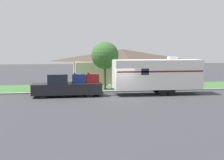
# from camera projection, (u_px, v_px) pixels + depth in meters

# --- Properties ---
(ground_plane) EXTENTS (120.00, 120.00, 0.00)m
(ground_plane) POSITION_uv_depth(u_px,v_px,m) (122.00, 98.00, 26.68)
(ground_plane) COLOR #38383D
(curb_strip) EXTENTS (80.00, 0.30, 0.14)m
(curb_strip) POSITION_uv_depth(u_px,v_px,m) (115.00, 91.00, 30.36)
(curb_strip) COLOR #999993
(curb_strip) RESTS_ON ground_plane
(lawn_strip) EXTENTS (80.00, 7.00, 0.03)m
(lawn_strip) POSITION_uv_depth(u_px,v_px,m) (109.00, 87.00, 33.95)
(lawn_strip) COLOR #3D6B33
(lawn_strip) RESTS_ON ground_plane
(house_across_street) EXTENTS (13.21, 8.19, 4.16)m
(house_across_street) POSITION_uv_depth(u_px,v_px,m) (122.00, 65.00, 39.92)
(house_across_street) COLOR beige
(house_across_street) RESTS_ON ground_plane
(pickup_truck) EXTENTS (6.20, 1.99, 2.10)m
(pickup_truck) POSITION_uv_depth(u_px,v_px,m) (67.00, 86.00, 27.55)
(pickup_truck) COLOR black
(pickup_truck) RESTS_ON ground_plane
(travel_trailer) EXTENTS (9.00, 2.37, 3.48)m
(travel_trailer) POSITION_uv_depth(u_px,v_px,m) (157.00, 74.00, 28.73)
(travel_trailer) COLOR black
(travel_trailer) RESTS_ON ground_plane
(mailbox) EXTENTS (0.48, 0.20, 1.31)m
(mailbox) POSITION_uv_depth(u_px,v_px,m) (160.00, 80.00, 32.09)
(mailbox) COLOR brown
(mailbox) RESTS_ON ground_plane
(tree_in_yard) EXTENTS (2.87, 2.87, 4.97)m
(tree_in_yard) POSITION_uv_depth(u_px,v_px,m) (105.00, 55.00, 32.56)
(tree_in_yard) COLOR brown
(tree_in_yard) RESTS_ON ground_plane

